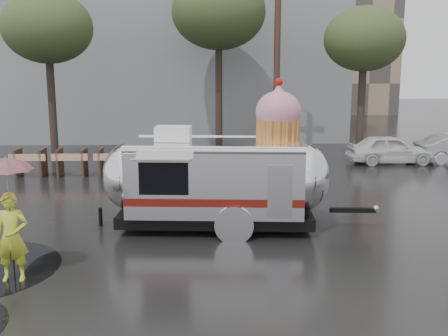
{
  "coord_description": "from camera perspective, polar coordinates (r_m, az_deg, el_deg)",
  "views": [
    {
      "loc": [
        -0.77,
        -9.12,
        3.86
      ],
      "look_at": [
        -0.25,
        3.39,
        1.49
      ],
      "focal_mm": 42.0,
      "sensor_mm": 36.0,
      "label": 1
    }
  ],
  "objects": [
    {
      "name": "ground",
      "position": [
        9.93,
        2.32,
        -12.17
      ],
      "size": [
        120.0,
        120.0,
        0.0
      ],
      "primitive_type": "plane",
      "color": "black",
      "rests_on": "ground"
    },
    {
      "name": "puddles",
      "position": [
        10.31,
        -4.99,
        -11.29
      ],
      "size": [
        15.46,
        5.99,
        0.01
      ],
      "color": "black",
      "rests_on": "ground"
    },
    {
      "name": "grey_building",
      "position": [
        33.38,
        -8.22,
        15.13
      ],
      "size": [
        22.0,
        12.0,
        13.0
      ],
      "primitive_type": "cube",
      "color": "slate",
      "rests_on": "ground"
    },
    {
      "name": "utility_pole",
      "position": [
        23.36,
        5.8,
        12.52
      ],
      "size": [
        1.6,
        0.28,
        9.0
      ],
      "color": "#473323",
      "rests_on": "ground"
    },
    {
      "name": "tree_left",
      "position": [
        23.03,
        -18.66,
        14.21
      ],
      "size": [
        3.64,
        3.64,
        6.95
      ],
      "color": "#382D26",
      "rests_on": "ground"
    },
    {
      "name": "tree_mid",
      "position": [
        24.26,
        -0.58,
        16.57
      ],
      "size": [
        4.2,
        4.2,
        8.03
      ],
      "color": "#382D26",
      "rests_on": "ground"
    },
    {
      "name": "tree_right",
      "position": [
        23.16,
        15.03,
        13.31
      ],
      "size": [
        3.36,
        3.36,
        6.42
      ],
      "color": "#382D26",
      "rests_on": "ground"
    },
    {
      "name": "barricade_row",
      "position": [
        19.95,
        -16.21,
        0.65
      ],
      "size": [
        4.3,
        0.8,
        1.0
      ],
      "color": "#473323",
      "rests_on": "ground"
    },
    {
      "name": "airstream_trailer",
      "position": [
        12.76,
        -0.51,
        -0.82
      ],
      "size": [
        6.91,
        2.78,
        3.73
      ],
      "rotation": [
        0.0,
        0.0,
        -0.08
      ],
      "color": "silver",
      "rests_on": "ground"
    },
    {
      "name": "person_left",
      "position": [
        10.42,
        -22.11,
        -6.98
      ],
      "size": [
        0.61,
        0.42,
        1.67
      ],
      "primitive_type": "imported",
      "rotation": [
        0.0,
        0.0,
        0.04
      ],
      "color": "#C8D533",
      "rests_on": "ground"
    },
    {
      "name": "umbrella_pink",
      "position": [
        10.15,
        -22.54,
        -0.99
      ],
      "size": [
        1.16,
        1.16,
        2.34
      ],
      "color": "#CB7C80",
      "rests_on": "ground"
    }
  ]
}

